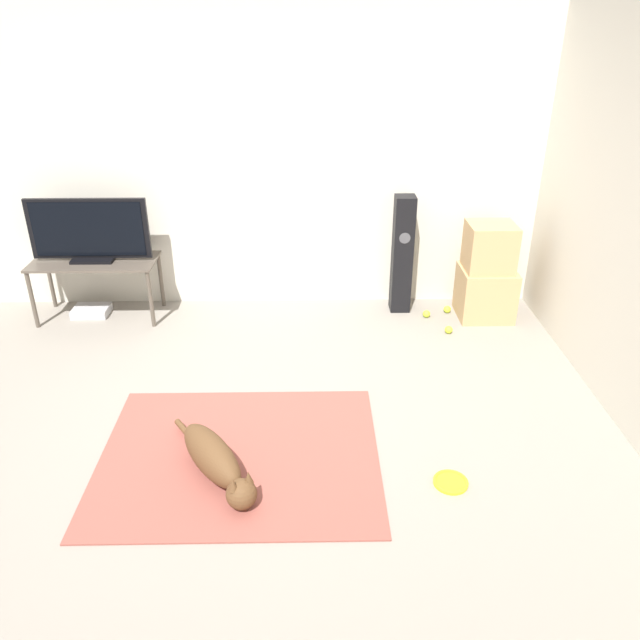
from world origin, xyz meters
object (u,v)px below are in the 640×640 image
at_px(dog, 216,460).
at_px(floor_speaker, 402,255).
at_px(cardboard_box_lower, 485,293).
at_px(tennis_ball_loose_on_carpet, 447,309).
at_px(tv_stand, 95,267).
at_px(frisbee, 451,482).
at_px(cardboard_box_upper, 490,247).
at_px(tennis_ball_near_speaker, 426,314).
at_px(tennis_ball_by_boxes, 449,330).
at_px(game_console, 91,311).
at_px(tv, 89,231).

xyz_separation_m(dog, floor_speaker, (1.37, 2.28, 0.40)).
relative_size(cardboard_box_lower, floor_speaker, 0.44).
bearing_deg(tennis_ball_loose_on_carpet, tv_stand, -179.82).
xyz_separation_m(frisbee, cardboard_box_upper, (0.73, 2.21, 0.64)).
bearing_deg(cardboard_box_upper, tennis_ball_near_speaker, -177.08).
height_order(floor_speaker, tennis_ball_loose_on_carpet, floor_speaker).
relative_size(cardboard_box_upper, tennis_ball_by_boxes, 6.15).
bearing_deg(dog, tennis_ball_by_boxes, 45.98).
bearing_deg(game_console, frisbee, -39.55).
height_order(tv_stand, game_console, tv_stand).
xyz_separation_m(frisbee, tv, (-2.66, 2.26, 0.78)).
xyz_separation_m(frisbee, cardboard_box_lower, (0.75, 2.21, 0.21)).
bearing_deg(cardboard_box_upper, tv_stand, 179.07).
height_order(dog, cardboard_box_upper, cardboard_box_upper).
distance_m(cardboard_box_lower, floor_speaker, 0.81).
xyz_separation_m(cardboard_box_upper, tennis_ball_loose_on_carpet, (-0.30, 0.06, -0.62)).
height_order(tv_stand, tennis_ball_loose_on_carpet, tv_stand).
distance_m(dog, cardboard_box_upper, 3.03).
distance_m(cardboard_box_upper, tv, 3.40).
bearing_deg(tv_stand, tv, 90.00).
distance_m(tennis_ball_by_boxes, game_console, 3.17).
distance_m(cardboard_box_upper, tv_stand, 3.40).
distance_m(tv, tennis_ball_loose_on_carpet, 3.19).
relative_size(dog, cardboard_box_lower, 1.78).
relative_size(dog, game_console, 2.64).
distance_m(frisbee, tennis_ball_loose_on_carpet, 2.31).
height_order(dog, frisbee, dog).
distance_m(tv, tennis_ball_near_speaker, 3.00).
bearing_deg(cardboard_box_upper, floor_speaker, 168.16).
distance_m(dog, tennis_ball_loose_on_carpet, 2.84).
xyz_separation_m(floor_speaker, tennis_ball_loose_on_carpet, (0.43, -0.09, -0.50)).
xyz_separation_m(dog, frisbee, (1.36, -0.08, -0.11)).
relative_size(tennis_ball_loose_on_carpet, game_console, 0.21).
xyz_separation_m(floor_speaker, tv, (-2.67, -0.09, 0.27)).
xyz_separation_m(tennis_ball_near_speaker, game_console, (-3.01, 0.11, 0.00)).
bearing_deg(tennis_ball_near_speaker, game_console, 177.89).
height_order(tennis_ball_near_speaker, game_console, game_console).
bearing_deg(cardboard_box_lower, floor_speaker, 168.52).
bearing_deg(dog, cardboard_box_lower, 45.29).
bearing_deg(dog, tennis_ball_loose_on_carpet, 50.62).
relative_size(tv_stand, tennis_ball_near_speaker, 16.04).
height_order(frisbee, tv, tv).
bearing_deg(game_console, tennis_ball_loose_on_carpet, -0.36).
relative_size(frisbee, cardboard_box_lower, 0.44).
height_order(tennis_ball_by_boxes, tennis_ball_near_speaker, same).
bearing_deg(tennis_ball_loose_on_carpet, cardboard_box_lower, -11.48).
distance_m(tennis_ball_by_boxes, tennis_ball_near_speaker, 0.34).
bearing_deg(cardboard_box_upper, frisbee, -108.36).
height_order(frisbee, cardboard_box_upper, cardboard_box_upper).
relative_size(dog, frisbee, 4.04).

